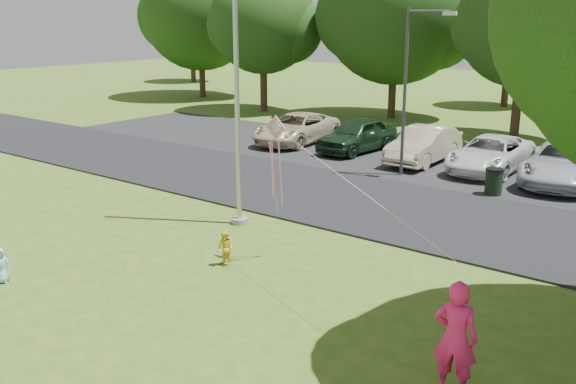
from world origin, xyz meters
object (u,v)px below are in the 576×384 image
Objects in this scene: flagpole at (237,79)px; street_lamp at (412,77)px; child_yellow at (225,249)px; kite at (279,148)px; child_blue at (1,265)px; trash_can at (494,182)px; woman at (455,338)px.

street_lamp is (1.30, 7.97, -0.47)m from flagpole.
kite is (0.90, 0.95, 2.43)m from child_yellow.
child_yellow is 5.08m from child_blue.
street_lamp is 15.08m from child_blue.
woman is (3.70, -11.76, 0.49)m from trash_can.
street_lamp is at bearing -70.42° from woman.
kite is at bearing -36.12° from woman.
child_blue is at bearing -114.36° from street_lamp.
child_yellow is 1.05× the size of child_blue.
woman is 6.57m from kite.
child_yellow is at bearing -25.54° from woman.
trash_can is 1.09× the size of child_yellow.
child_yellow is (-6.58, 1.76, -0.53)m from woman.
trash_can is 12.33m from woman.
street_lamp is 11.14m from child_yellow.
kite is at bearing -6.16° from child_blue.
flagpole is 4.97m from child_yellow.
trash_can is at bearing 56.78° from flagpole.
woman reaches higher than child_blue.
street_lamp is at bearing 97.50° from kite.
trash_can is 1.14× the size of child_blue.
street_lamp reaches higher than child_blue.
flagpole is 11.41× the size of child_yellow.
street_lamp is 3.16× the size of woman.
woman is (7.20, -12.39, -2.72)m from street_lamp.
street_lamp is 1.00× the size of kite.
flagpole is at bearing 147.35° from kite.
street_lamp is 7.01× the size of child_yellow.
kite is (4.25, 4.78, 2.45)m from child_blue.
flagpole is at bearing -38.06° from woman.
flagpole reaches higher than kite.
child_yellow is at bearing -100.36° from street_lamp.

